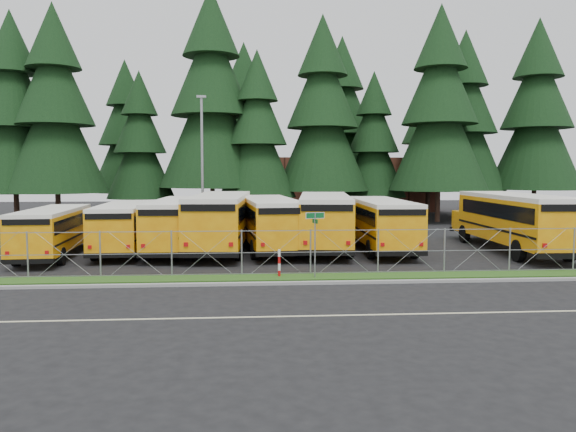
{
  "coord_description": "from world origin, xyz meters",
  "views": [
    {
      "loc": [
        -3.78,
        -25.15,
        4.54
      ],
      "look_at": [
        -1.62,
        4.0,
        2.18
      ],
      "focal_mm": 35.0,
      "sensor_mm": 36.0,
      "label": 1
    }
  ],
  "objects_px": {
    "bus_0": "(54,233)",
    "bus_east": "(513,223)",
    "bus_1": "(125,228)",
    "bus_2": "(179,225)",
    "bus_6": "(380,225)",
    "bus_5": "(325,222)",
    "light_standard": "(202,158)",
    "bus_4": "(269,224)",
    "street_sign": "(315,231)",
    "bus_3": "(221,223)",
    "striped_bollard": "(279,264)"
  },
  "relations": [
    {
      "from": "bus_0",
      "to": "bus_east",
      "type": "height_order",
      "value": "bus_east"
    },
    {
      "from": "bus_0",
      "to": "bus_1",
      "type": "distance_m",
      "value": 3.7
    },
    {
      "from": "bus_2",
      "to": "bus_6",
      "type": "height_order",
      "value": "bus_2"
    },
    {
      "from": "bus_5",
      "to": "light_standard",
      "type": "relative_size",
      "value": 1.19
    },
    {
      "from": "bus_4",
      "to": "bus_1",
      "type": "bearing_deg",
      "value": 175.66
    },
    {
      "from": "bus_0",
      "to": "bus_2",
      "type": "height_order",
      "value": "bus_2"
    },
    {
      "from": "bus_5",
      "to": "bus_east",
      "type": "relative_size",
      "value": 0.97
    },
    {
      "from": "bus_1",
      "to": "street_sign",
      "type": "height_order",
      "value": "street_sign"
    },
    {
      "from": "bus_6",
      "to": "bus_east",
      "type": "xyz_separation_m",
      "value": [
        7.33,
        -1.15,
        0.17
      ]
    },
    {
      "from": "bus_3",
      "to": "bus_5",
      "type": "xyz_separation_m",
      "value": [
        5.94,
        0.18,
        -0.03
      ]
    },
    {
      "from": "bus_2",
      "to": "striped_bollard",
      "type": "relative_size",
      "value": 9.34
    },
    {
      "from": "bus_2",
      "to": "street_sign",
      "type": "relative_size",
      "value": 3.99
    },
    {
      "from": "bus_1",
      "to": "street_sign",
      "type": "relative_size",
      "value": 3.69
    },
    {
      "from": "bus_1",
      "to": "bus_4",
      "type": "xyz_separation_m",
      "value": [
        8.06,
        0.11,
        0.14
      ]
    },
    {
      "from": "bus_4",
      "to": "striped_bollard",
      "type": "distance_m",
      "value": 8.37
    },
    {
      "from": "bus_2",
      "to": "bus_5",
      "type": "height_order",
      "value": "bus_5"
    },
    {
      "from": "bus_0",
      "to": "bus_4",
      "type": "xyz_separation_m",
      "value": [
        11.37,
        1.75,
        0.21
      ]
    },
    {
      "from": "bus_6",
      "to": "light_standard",
      "type": "relative_size",
      "value": 1.09
    },
    {
      "from": "light_standard",
      "to": "bus_4",
      "type": "bearing_deg",
      "value": -66.96
    },
    {
      "from": "bus_1",
      "to": "bus_4",
      "type": "relative_size",
      "value": 0.91
    },
    {
      "from": "bus_3",
      "to": "bus_east",
      "type": "bearing_deg",
      "value": -1.88
    },
    {
      "from": "bus_2",
      "to": "bus_east",
      "type": "height_order",
      "value": "bus_east"
    },
    {
      "from": "bus_3",
      "to": "bus_east",
      "type": "xyz_separation_m",
      "value": [
        16.37,
        -1.55,
        0.01
      ]
    },
    {
      "from": "bus_1",
      "to": "bus_3",
      "type": "distance_m",
      "value": 5.36
    },
    {
      "from": "street_sign",
      "to": "light_standard",
      "type": "height_order",
      "value": "light_standard"
    },
    {
      "from": "bus_6",
      "to": "street_sign",
      "type": "height_order",
      "value": "bus_6"
    },
    {
      "from": "bus_6",
      "to": "striped_bollard",
      "type": "height_order",
      "value": "bus_6"
    },
    {
      "from": "bus_5",
      "to": "street_sign",
      "type": "xyz_separation_m",
      "value": [
        -1.65,
        -8.88,
        0.45
      ]
    },
    {
      "from": "bus_3",
      "to": "bus_0",
      "type": "bearing_deg",
      "value": -165.26
    },
    {
      "from": "street_sign",
      "to": "light_standard",
      "type": "bearing_deg",
      "value": 107.55
    },
    {
      "from": "street_sign",
      "to": "bus_6",
      "type": "bearing_deg",
      "value": 60.22
    },
    {
      "from": "bus_2",
      "to": "bus_6",
      "type": "distance_m",
      "value": 11.41
    },
    {
      "from": "bus_0",
      "to": "bus_4",
      "type": "distance_m",
      "value": 11.51
    },
    {
      "from": "bus_3",
      "to": "bus_6",
      "type": "bearing_deg",
      "value": 0.97
    },
    {
      "from": "bus_3",
      "to": "bus_5",
      "type": "relative_size",
      "value": 1.02
    },
    {
      "from": "bus_6",
      "to": "bus_1",
      "type": "bearing_deg",
      "value": -179.91
    },
    {
      "from": "bus_0",
      "to": "striped_bollard",
      "type": "bearing_deg",
      "value": -33.54
    },
    {
      "from": "bus_1",
      "to": "bus_east",
      "type": "bearing_deg",
      "value": -6.8
    },
    {
      "from": "bus_1",
      "to": "bus_0",
      "type": "bearing_deg",
      "value": -156.57
    },
    {
      "from": "bus_3",
      "to": "bus_5",
      "type": "height_order",
      "value": "bus_3"
    },
    {
      "from": "bus_0",
      "to": "street_sign",
      "type": "height_order",
      "value": "street_sign"
    },
    {
      "from": "striped_bollard",
      "to": "street_sign",
      "type": "bearing_deg",
      "value": -15.51
    },
    {
      "from": "bus_3",
      "to": "street_sign",
      "type": "xyz_separation_m",
      "value": [
        4.3,
        -8.7,
        0.42
      ]
    },
    {
      "from": "bus_4",
      "to": "street_sign",
      "type": "relative_size",
      "value": 4.06
    },
    {
      "from": "bus_6",
      "to": "light_standard",
      "type": "xyz_separation_m",
      "value": [
        -10.91,
        11.18,
        4.05
      ]
    },
    {
      "from": "bus_3",
      "to": "striped_bollard",
      "type": "xyz_separation_m",
      "value": [
        2.82,
        -8.29,
        -1.01
      ]
    },
    {
      "from": "bus_east",
      "to": "striped_bollard",
      "type": "xyz_separation_m",
      "value": [
        -13.56,
        -6.74,
        -1.02
      ]
    },
    {
      "from": "bus_1",
      "to": "bus_3",
      "type": "xyz_separation_m",
      "value": [
        5.35,
        0.08,
        0.25
      ]
    },
    {
      "from": "street_sign",
      "to": "bus_east",
      "type": "bearing_deg",
      "value": 30.62
    },
    {
      "from": "bus_5",
      "to": "street_sign",
      "type": "relative_size",
      "value": 4.29
    }
  ]
}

